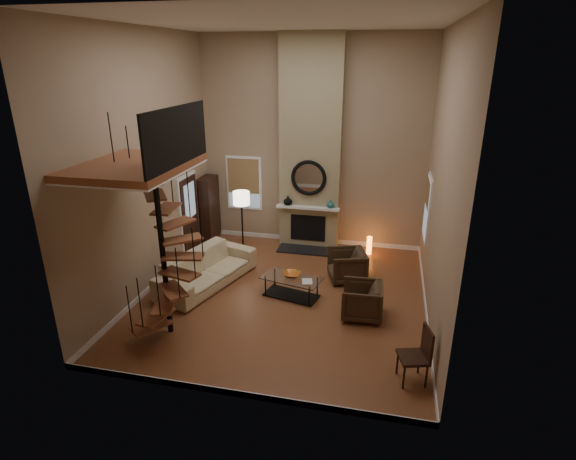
% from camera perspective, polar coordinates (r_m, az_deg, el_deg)
% --- Properties ---
extents(ground, '(6.00, 6.50, 0.01)m').
position_cam_1_polar(ground, '(10.08, -0.51, -8.28)').
color(ground, brown).
rests_on(ground, ground).
extents(back_wall, '(6.00, 0.02, 5.50)m').
position_cam_1_polar(back_wall, '(12.19, 3.01, 10.63)').
color(back_wall, tan).
rests_on(back_wall, ground).
extents(front_wall, '(6.00, 0.02, 5.50)m').
position_cam_1_polar(front_wall, '(6.09, -7.59, -0.02)').
color(front_wall, tan).
rests_on(front_wall, ground).
extents(left_wall, '(0.02, 6.50, 5.50)m').
position_cam_1_polar(left_wall, '(10.17, -17.40, 7.67)').
color(left_wall, tan).
rests_on(left_wall, ground).
extents(right_wall, '(0.02, 6.50, 5.50)m').
position_cam_1_polar(right_wall, '(8.89, 18.71, 5.74)').
color(right_wall, tan).
rests_on(right_wall, ground).
extents(ceiling, '(6.00, 6.50, 0.01)m').
position_cam_1_polar(ceiling, '(8.83, -0.63, 24.69)').
color(ceiling, silver).
rests_on(ceiling, back_wall).
extents(baseboard_back, '(6.00, 0.02, 0.12)m').
position_cam_1_polar(baseboard_back, '(12.93, 2.78, -1.19)').
color(baseboard_back, white).
rests_on(baseboard_back, ground).
extents(baseboard_front, '(6.00, 0.02, 0.12)m').
position_cam_1_polar(baseboard_front, '(7.48, -6.54, -19.63)').
color(baseboard_front, white).
rests_on(baseboard_front, ground).
extents(baseboard_left, '(0.02, 6.50, 0.12)m').
position_cam_1_polar(baseboard_left, '(11.05, -15.87, -6.01)').
color(baseboard_left, white).
rests_on(baseboard_left, ground).
extents(baseboard_right, '(0.02, 6.50, 0.12)m').
position_cam_1_polar(baseboard_right, '(9.89, 16.85, -9.46)').
color(baseboard_right, white).
rests_on(baseboard_right, ground).
extents(chimney_breast, '(1.60, 0.38, 5.50)m').
position_cam_1_polar(chimney_breast, '(12.01, 2.85, 10.48)').
color(chimney_breast, '#948660').
rests_on(chimney_breast, ground).
extents(hearth, '(1.50, 0.60, 0.04)m').
position_cam_1_polar(hearth, '(12.33, 2.22, -2.50)').
color(hearth, black).
rests_on(hearth, ground).
extents(firebox, '(0.95, 0.02, 0.72)m').
position_cam_1_polar(firebox, '(12.40, 2.51, 0.27)').
color(firebox, black).
rests_on(firebox, chimney_breast).
extents(mantel, '(1.70, 0.18, 0.06)m').
position_cam_1_polar(mantel, '(12.13, 2.48, 2.79)').
color(mantel, white).
rests_on(mantel, chimney_breast).
extents(mirror_frame, '(0.94, 0.10, 0.94)m').
position_cam_1_polar(mirror_frame, '(11.96, 2.59, 6.52)').
color(mirror_frame, black).
rests_on(mirror_frame, chimney_breast).
extents(mirror_disc, '(0.80, 0.01, 0.80)m').
position_cam_1_polar(mirror_disc, '(11.97, 2.60, 6.54)').
color(mirror_disc, white).
rests_on(mirror_disc, chimney_breast).
extents(vase_left, '(0.24, 0.24, 0.25)m').
position_cam_1_polar(vase_left, '(12.22, -0.02, 3.71)').
color(vase_left, black).
rests_on(vase_left, mantel).
extents(vase_right, '(0.20, 0.20, 0.21)m').
position_cam_1_polar(vase_right, '(12.04, 5.34, 3.26)').
color(vase_right, '#1C5E63').
rests_on(vase_right, mantel).
extents(window_back, '(1.02, 0.06, 1.52)m').
position_cam_1_polar(window_back, '(12.86, -5.53, 5.95)').
color(window_back, white).
rests_on(window_back, back_wall).
extents(window_right, '(0.06, 1.02, 1.52)m').
position_cam_1_polar(window_right, '(11.11, 17.04, 2.75)').
color(window_right, white).
rests_on(window_right, right_wall).
extents(entry_door, '(0.10, 1.05, 2.16)m').
position_cam_1_polar(entry_door, '(12.14, -12.25, 1.83)').
color(entry_door, white).
rests_on(entry_door, ground).
extents(loft, '(1.70, 2.20, 1.09)m').
position_cam_1_polar(loft, '(8.08, -18.05, 7.92)').
color(loft, brown).
rests_on(loft, left_wall).
extents(spiral_stair, '(1.47, 1.47, 4.06)m').
position_cam_1_polar(spiral_stair, '(8.38, -15.37, -1.79)').
color(spiral_stair, black).
rests_on(spiral_stair, ground).
extents(hutch, '(0.37, 0.78, 1.75)m').
position_cam_1_polar(hutch, '(12.95, -9.90, 2.74)').
color(hutch, black).
rests_on(hutch, ground).
extents(sofa, '(1.72, 2.75, 0.75)m').
position_cam_1_polar(sofa, '(10.58, -10.13, -4.72)').
color(sofa, '#CBB78D').
rests_on(sofa, ground).
extents(armchair_near, '(1.03, 1.02, 0.75)m').
position_cam_1_polar(armchair_near, '(10.74, 7.79, -4.43)').
color(armchair_near, '#3B2A1B').
rests_on(armchair_near, ground).
extents(armchair_far, '(0.83, 0.81, 0.73)m').
position_cam_1_polar(armchair_far, '(9.30, 9.67, -8.75)').
color(armchair_far, '#3B2A1B').
rests_on(armchair_far, ground).
extents(coffee_table, '(1.39, 0.92, 0.47)m').
position_cam_1_polar(coffee_table, '(9.95, 0.42, -6.82)').
color(coffee_table, silver).
rests_on(coffee_table, ground).
extents(bowl, '(0.37, 0.37, 0.09)m').
position_cam_1_polar(bowl, '(9.89, 0.48, -5.60)').
color(bowl, '#C46B22').
rests_on(bowl, coffee_table).
extents(book, '(0.27, 0.32, 0.03)m').
position_cam_1_polar(book, '(9.67, 2.27, -6.50)').
color(book, gray).
rests_on(book, coffee_table).
extents(floor_lamp, '(0.42, 0.42, 1.74)m').
position_cam_1_polar(floor_lamp, '(11.68, -5.84, 3.35)').
color(floor_lamp, black).
rests_on(floor_lamp, ground).
extents(accent_lamp, '(0.13, 0.13, 0.48)m').
position_cam_1_polar(accent_lamp, '(12.22, 10.12, -1.89)').
color(accent_lamp, orange).
rests_on(accent_lamp, ground).
extents(side_chair, '(0.55, 0.55, 0.96)m').
position_cam_1_polar(side_chair, '(7.73, 16.06, -14.54)').
color(side_chair, black).
rests_on(side_chair, ground).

